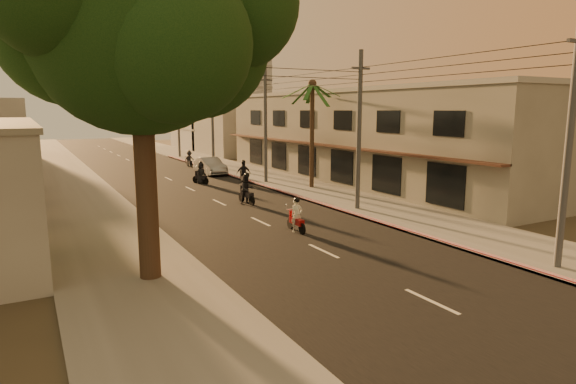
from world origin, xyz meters
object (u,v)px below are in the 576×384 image
Objects in this scene: scooter_mid_a at (247,190)px; scooter_far_b at (189,159)px; broadleaf_tree at (149,22)px; parked_car at (210,166)px; palm_tree at (312,90)px; scooter_red at (297,217)px; scooter_far_a at (201,174)px; scooter_mid_b at (244,174)px.

scooter_mid_a reaches higher than scooter_far_b.
broadleaf_tree is 28.21m from parked_car.
scooter_far_b is (10.81, 31.45, -7.70)m from broadleaf_tree.
scooter_mid_a is (-6.63, -3.22, -6.26)m from palm_tree.
parked_car is at bearing 82.64° from scooter_red.
broadleaf_tree reaches higher than scooter_mid_a.
scooter_red is (-7.38, -10.69, -6.41)m from palm_tree.
broadleaf_tree is at bearing -130.30° from scooter_mid_a.
scooter_mid_a is (7.98, 10.64, -7.59)m from broadleaf_tree.
palm_tree is 19.10m from scooter_far_b.
broadleaf_tree is at bearing -136.52° from palm_tree.
scooter_red is 0.87× the size of scooter_mid_a.
scooter_mid_b is at bearing -61.77° from scooter_far_a.
scooter_mid_a is 21.01m from scooter_far_b.
broadleaf_tree is 15.31m from scooter_mid_a.
scooter_mid_a reaches higher than scooter_red.
scooter_far_a is 11.86m from scooter_far_b.
parked_car is at bearing 66.77° from broadleaf_tree.
scooter_mid_b is 1.13× the size of scooter_far_b.
scooter_far_a is 1.03× the size of scooter_far_b.
palm_tree is 9.67m from scooter_mid_a.
scooter_far_a is at bearing 67.74° from broadleaf_tree.
scooter_red is at bearing -91.02° from scooter_mid_b.
broadleaf_tree is 6.98× the size of scooter_far_b.
scooter_mid_b is 1.10× the size of scooter_far_a.
palm_tree reaches higher than scooter_mid_a.
scooter_mid_b is at bearing 58.56° from broadleaf_tree.
scooter_red is 0.37× the size of parked_car.
broadleaf_tree is at bearing -109.11° from scooter_far_b.
scooter_red is at bearing -99.14° from scooter_mid_a.
parked_car is (-0.11, 7.25, -0.12)m from scooter_mid_b.
scooter_far_b is 0.37× the size of parked_car.
scooter_far_b is at bearing 84.49° from scooter_red.
scooter_far_a is (-6.47, 6.04, -6.34)m from palm_tree.
scooter_mid_a reaches higher than parked_car.
scooter_far_b is (-0.00, 13.77, -0.11)m from scooter_mid_b.
scooter_mid_b is (2.84, 7.05, 0.00)m from scooter_mid_a.
scooter_far_a is (0.17, 9.26, -0.07)m from scooter_mid_a.
scooter_far_b is (2.67, 11.56, -0.04)m from scooter_far_a.
scooter_far_b is at bearing 88.19° from parked_car.
broadleaf_tree is at bearing -114.10° from parked_car.
palm_tree reaches higher than scooter_far_b.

